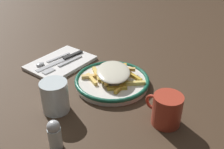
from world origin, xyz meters
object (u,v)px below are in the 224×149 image
object	(u,v)px
plate	(112,81)
spoon	(48,61)
coffee_mug	(167,110)
fries_heap	(113,74)
salt_shaker	(55,134)
knife	(65,59)
napkin	(61,63)
water_glass	(55,97)
fork	(63,64)

from	to	relation	value
plate	spoon	world-z (taller)	plate
spoon	coffee_mug	xyz separation A→B (m)	(-0.50, 0.01, 0.03)
fries_heap	salt_shaker	xyz separation A→B (m)	(-0.07, 0.30, 0.00)
knife	coffee_mug	distance (m)	0.47
fries_heap	spoon	world-z (taller)	fries_heap
plate	salt_shaker	xyz separation A→B (m)	(-0.07, 0.30, 0.03)
spoon	napkin	bearing A→B (deg)	-131.87
water_glass	salt_shaker	size ratio (longest dim) A/B	1.16
spoon	water_glass	world-z (taller)	water_glass
fries_heap	salt_shaker	size ratio (longest dim) A/B	2.50
fork	coffee_mug	size ratio (longest dim) A/B	1.67
napkin	plate	bearing A→B (deg)	-176.73
fork	water_glass	world-z (taller)	water_glass
napkin	coffee_mug	distance (m)	0.47
plate	fries_heap	distance (m)	0.03
fork	knife	world-z (taller)	knife
spoon	water_glass	size ratio (longest dim) A/B	1.63
plate	spoon	distance (m)	0.27
fries_heap	napkin	size ratio (longest dim) A/B	0.87
plate	fries_heap	xyz separation A→B (m)	(0.00, -0.01, 0.03)
fork	water_glass	distance (m)	0.25
plate	fries_heap	bearing A→B (deg)	-83.90
knife	fork	bearing A→B (deg)	129.97
plate	fork	xyz separation A→B (m)	(0.21, 0.03, 0.00)
fork	spoon	size ratio (longest dim) A/B	1.16
napkin	salt_shaker	bearing A→B (deg)	136.93
fork	salt_shaker	bearing A→B (deg)	135.48
plate	water_glass	distance (m)	0.21
fork	coffee_mug	bearing A→B (deg)	176.11
spoon	fork	bearing A→B (deg)	-158.94
fork	salt_shaker	xyz separation A→B (m)	(-0.28, 0.27, 0.03)
plate	water_glass	bearing A→B (deg)	78.57
water_glass	spoon	bearing A→B (deg)	-34.38
napkin	spoon	bearing A→B (deg)	48.13
spoon	coffee_mug	distance (m)	0.50
knife	spoon	world-z (taller)	spoon
fries_heap	water_glass	xyz separation A→B (m)	(0.04, 0.21, 0.01)
coffee_mug	plate	bearing A→B (deg)	-13.65
napkin	salt_shaker	world-z (taller)	salt_shaker
napkin	fork	size ratio (longest dim) A/B	1.31
spoon	water_glass	bearing A→B (deg)	145.62
napkin	water_glass	distance (m)	0.28
spoon	plate	bearing A→B (deg)	-169.81
coffee_mug	salt_shaker	xyz separation A→B (m)	(0.16, 0.24, -0.00)
napkin	spoon	distance (m)	0.05
plate	knife	xyz separation A→B (m)	(0.24, -0.01, 0.00)
spoon	salt_shaker	distance (m)	0.42
fork	knife	distance (m)	0.04
fork	salt_shaker	size ratio (longest dim) A/B	2.19
knife	salt_shaker	size ratio (longest dim) A/B	2.61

